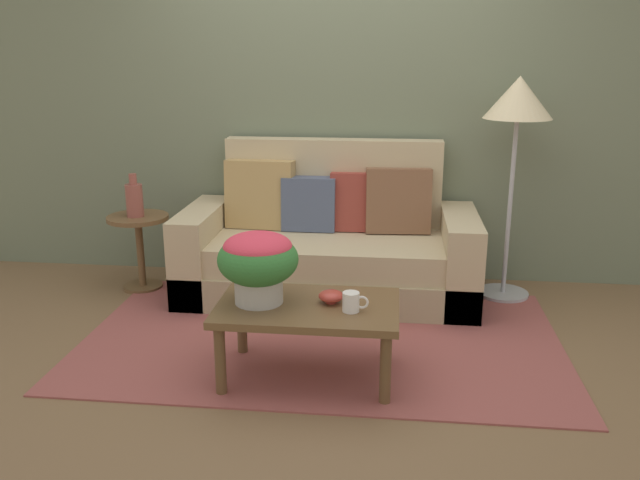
{
  "coord_description": "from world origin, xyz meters",
  "views": [
    {
      "loc": [
        0.39,
        -3.49,
        1.65
      ],
      "look_at": [
        -0.02,
        0.19,
        0.57
      ],
      "focal_mm": 37.26,
      "sensor_mm": 36.0,
      "label": 1
    }
  ],
  "objects_px": {
    "coffee_table": "(308,314)",
    "potted_plant": "(258,260)",
    "coffee_mug": "(352,302)",
    "couch": "(329,247)",
    "table_vase": "(134,199)",
    "floor_lamp": "(518,113)",
    "side_table": "(139,239)",
    "snack_bowl": "(331,296)"
  },
  "relations": [
    {
      "from": "couch",
      "to": "floor_lamp",
      "type": "relative_size",
      "value": 1.34
    },
    {
      "from": "potted_plant",
      "to": "snack_bowl",
      "type": "distance_m",
      "value": 0.41
    },
    {
      "from": "side_table",
      "to": "table_vase",
      "type": "height_order",
      "value": "table_vase"
    },
    {
      "from": "couch",
      "to": "coffee_table",
      "type": "relative_size",
      "value": 2.15
    },
    {
      "from": "floor_lamp",
      "to": "coffee_table",
      "type": "bearing_deg",
      "value": -132.07
    },
    {
      "from": "snack_bowl",
      "to": "side_table",
      "type": "bearing_deg",
      "value": 141.85
    },
    {
      "from": "coffee_table",
      "to": "side_table",
      "type": "bearing_deg",
      "value": 138.79
    },
    {
      "from": "potted_plant",
      "to": "table_vase",
      "type": "distance_m",
      "value": 1.59
    },
    {
      "from": "coffee_mug",
      "to": "coffee_table",
      "type": "bearing_deg",
      "value": 162.94
    },
    {
      "from": "couch",
      "to": "coffee_table",
      "type": "height_order",
      "value": "couch"
    },
    {
      "from": "potted_plant",
      "to": "coffee_mug",
      "type": "xyz_separation_m",
      "value": [
        0.48,
        -0.07,
        -0.18
      ]
    },
    {
      "from": "side_table",
      "to": "table_vase",
      "type": "distance_m",
      "value": 0.28
    },
    {
      "from": "coffee_table",
      "to": "potted_plant",
      "type": "height_order",
      "value": "potted_plant"
    },
    {
      "from": "floor_lamp",
      "to": "table_vase",
      "type": "distance_m",
      "value": 2.6
    },
    {
      "from": "table_vase",
      "to": "potted_plant",
      "type": "bearing_deg",
      "value": -46.56
    },
    {
      "from": "coffee_mug",
      "to": "snack_bowl",
      "type": "distance_m",
      "value": 0.15
    },
    {
      "from": "side_table",
      "to": "floor_lamp",
      "type": "xyz_separation_m",
      "value": [
        2.52,
        0.14,
        0.88
      ]
    },
    {
      "from": "floor_lamp",
      "to": "couch",
      "type": "bearing_deg",
      "value": -176.83
    },
    {
      "from": "coffee_table",
      "to": "potted_plant",
      "type": "bearing_deg",
      "value": -179.87
    },
    {
      "from": "potted_plant",
      "to": "snack_bowl",
      "type": "height_order",
      "value": "potted_plant"
    },
    {
      "from": "side_table",
      "to": "table_vase",
      "type": "relative_size",
      "value": 1.79
    },
    {
      "from": "couch",
      "to": "coffee_mug",
      "type": "xyz_separation_m",
      "value": [
        0.24,
        -1.31,
        0.13
      ]
    },
    {
      "from": "table_vase",
      "to": "coffee_mug",
      "type": "bearing_deg",
      "value": -37.96
    },
    {
      "from": "couch",
      "to": "floor_lamp",
      "type": "height_order",
      "value": "floor_lamp"
    },
    {
      "from": "side_table",
      "to": "table_vase",
      "type": "xyz_separation_m",
      "value": [
        -0.01,
        -0.02,
        0.28
      ]
    },
    {
      "from": "coffee_table",
      "to": "floor_lamp",
      "type": "bearing_deg",
      "value": 47.93
    },
    {
      "from": "floor_lamp",
      "to": "coffee_mug",
      "type": "bearing_deg",
      "value": -124.75
    },
    {
      "from": "coffee_table",
      "to": "snack_bowl",
      "type": "relative_size",
      "value": 7.15
    },
    {
      "from": "table_vase",
      "to": "floor_lamp",
      "type": "bearing_deg",
      "value": 3.46
    },
    {
      "from": "side_table",
      "to": "potted_plant",
      "type": "distance_m",
      "value": 1.62
    },
    {
      "from": "potted_plant",
      "to": "snack_bowl",
      "type": "relative_size",
      "value": 3.17
    },
    {
      "from": "coffee_mug",
      "to": "snack_bowl",
      "type": "relative_size",
      "value": 1.01
    },
    {
      "from": "side_table",
      "to": "coffee_mug",
      "type": "height_order",
      "value": "side_table"
    },
    {
      "from": "floor_lamp",
      "to": "potted_plant",
      "type": "distance_m",
      "value": 2.03
    },
    {
      "from": "coffee_table",
      "to": "side_table",
      "type": "relative_size",
      "value": 1.73
    },
    {
      "from": "floor_lamp",
      "to": "table_vase",
      "type": "height_order",
      "value": "floor_lamp"
    },
    {
      "from": "couch",
      "to": "snack_bowl",
      "type": "height_order",
      "value": "couch"
    },
    {
      "from": "couch",
      "to": "snack_bowl",
      "type": "xyz_separation_m",
      "value": [
        0.13,
        -1.21,
        0.11
      ]
    },
    {
      "from": "coffee_mug",
      "to": "table_vase",
      "type": "relative_size",
      "value": 0.44
    },
    {
      "from": "side_table",
      "to": "snack_bowl",
      "type": "distance_m",
      "value": 1.85
    },
    {
      "from": "coffee_mug",
      "to": "couch",
      "type": "bearing_deg",
      "value": 100.49
    },
    {
      "from": "potted_plant",
      "to": "table_vase",
      "type": "relative_size",
      "value": 1.37
    }
  ]
}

